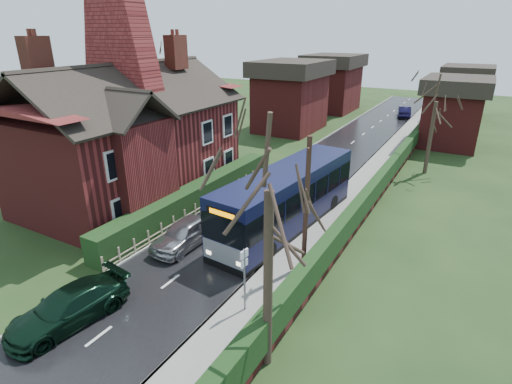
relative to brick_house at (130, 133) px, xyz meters
The scene contains 18 objects.
ground 10.87m from the brick_house, 28.67° to the right, with size 140.00×140.00×0.00m, color #2C431D.
road 11.07m from the brick_house, 30.89° to the left, with size 6.00×100.00×0.02m, color black.
pavement 14.64m from the brick_house, 21.92° to the left, with size 2.50×100.00×0.14m, color slate.
kerb_right 13.59m from the brick_house, 23.91° to the left, with size 0.12×100.00×0.14m, color gray.
kerb_left 8.85m from the brick_house, 42.59° to the left, with size 0.12×100.00×0.10m, color gray.
front_hedge 6.02m from the brick_house, ahead, with size 1.20×16.00×1.60m, color black.
picket_fence 6.83m from the brick_house, ahead, with size 0.10×16.00×0.90m, color tan, non-canonical shape.
right_wall_hedge 15.80m from the brick_house, 19.77° to the left, with size 0.60×50.00×1.80m.
brick_house is the anchor object (origin of this frame).
bus 11.27m from the brick_house, ahead, with size 3.72×11.65×3.48m.
car_silver 8.94m from the brick_house, 27.56° to the right, with size 1.72×4.28×1.46m, color #B3B2B8.
car_green 13.40m from the brick_house, 56.36° to the right, with size 1.91×4.71×1.37m, color black.
car_distant 39.05m from the brick_house, 73.97° to the left, with size 1.50×4.30×1.42m, color black.
bus_stop_sign 14.69m from the brick_house, 28.46° to the right, with size 0.11×0.44×2.89m.
telegraph_pole 13.87m from the brick_house, 11.82° to the right, with size 0.27×0.83×6.47m.
tree_right_near 17.31m from the brick_house, 30.78° to the right, with size 4.18×4.18×9.02m.
tree_right_far 22.24m from the brick_house, 41.85° to the left, with size 4.17×4.17×8.06m.
tree_house_side 9.17m from the brick_house, 109.34° to the left, with size 4.77×4.77×10.84m.
Camera 1 is at (10.83, -13.34, 10.51)m, focal length 28.00 mm.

